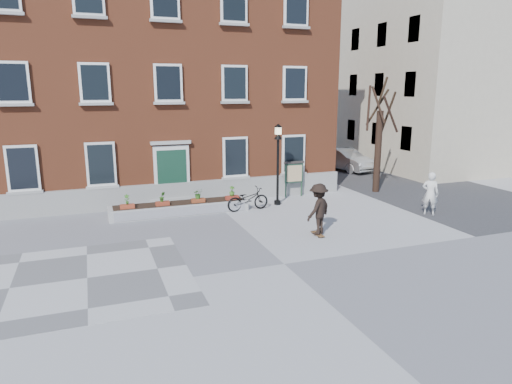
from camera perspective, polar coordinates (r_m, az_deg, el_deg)
name	(u,v)px	position (r m, az deg, el deg)	size (l,w,h in m)	color
ground	(284,264)	(14.98, 3.54, -8.97)	(100.00, 100.00, 0.00)	#9D9C9F
checker_patch	(87,278)	(14.79, -20.34, -10.05)	(6.00, 6.00, 0.01)	#5F5F61
bicycle	(248,199)	(21.15, -1.04, -0.90)	(0.71, 2.04, 1.07)	black
parked_car	(345,159)	(32.20, 11.04, 4.02)	(1.60, 4.57, 1.51)	#B9BCBE
bystander	(430,194)	(21.77, 20.95, -0.18)	(0.71, 0.47, 1.95)	silver
brick_building	(153,75)	(26.94, -12.81, 14.11)	(18.40, 10.85, 12.60)	brown
planter_assembly	(180,207)	(20.89, -9.46, -1.90)	(6.20, 1.12, 1.15)	#B3B3AF
bare_tree	(379,141)	(25.53, 15.07, 6.18)	(1.83, 1.83, 6.16)	black
side_street	(390,70)	(40.21, 16.35, 14.42)	(15.20, 36.00, 14.50)	#3D3D40
lamp_post	(278,153)	(21.88, 2.76, 4.89)	(0.40, 0.40, 3.93)	black
notice_board	(294,173)	(23.76, 4.77, 2.38)	(1.10, 0.16, 1.87)	#1B3728
skateboarder	(318,209)	(17.57, 7.80, -2.12)	(1.47, 1.27, 2.05)	brown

